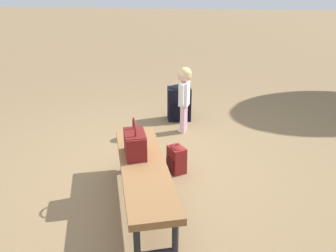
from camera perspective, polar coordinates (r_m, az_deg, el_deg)
The scene contains 6 objects.
ground_plane at distance 4.02m, azimuth -2.15°, elevation -6.49°, with size 40.00×40.00×0.00m, color brown.
park_bench at distance 3.17m, azimuth -3.88°, elevation -7.09°, with size 1.65×0.83×0.45m.
handbag at distance 3.25m, azimuth -5.31°, elevation -2.67°, with size 0.36×0.27×0.37m.
child_standing at distance 4.68m, azimuth 2.64°, elevation 5.81°, with size 0.24×0.18×0.90m.
backpack_large at distance 5.21m, azimuth 1.79°, elevation 3.94°, with size 0.33×0.37×0.56m.
backpack_small at distance 3.85m, azimuth 1.39°, elevation -5.12°, with size 0.25×0.23×0.33m.
Camera 1 is at (-3.46, -0.50, 1.98)m, focal length 38.10 mm.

